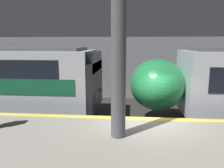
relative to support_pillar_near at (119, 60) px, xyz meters
name	(u,v)px	position (x,y,z in m)	size (l,w,h in m)	color
ground_plane	(144,147)	(0.82, 1.60, -3.19)	(120.00, 120.00, 0.00)	#282623
platform	(149,164)	(0.82, -0.40, -2.64)	(40.00, 4.01, 1.11)	gray
station_rear_barrier	(139,68)	(0.82, 8.62, -1.19)	(50.00, 0.15, 4.00)	gray
support_pillar_near	(119,60)	(0.00, 0.00, 0.00)	(0.39, 0.39, 4.18)	#56565B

